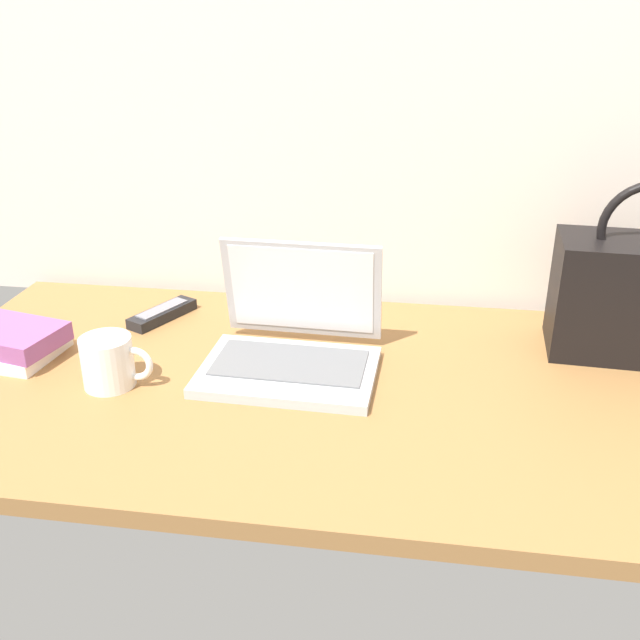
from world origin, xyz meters
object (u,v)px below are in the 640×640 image
at_px(remote_control_near, 162,313).
at_px(handbag, 638,295).
at_px(book_stack, 10,342).
at_px(laptop, 293,342).
at_px(coffee_mug, 109,361).

bearing_deg(remote_control_near, handbag, -0.87).
relative_size(remote_control_near, book_stack, 0.77).
xyz_separation_m(laptop, handbag, (0.62, 0.15, 0.07)).
bearing_deg(book_stack, laptop, 4.78).
distance_m(remote_control_near, book_stack, 0.30).
bearing_deg(book_stack, coffee_mug, -18.49).
height_order(laptop, remote_control_near, laptop).
distance_m(coffee_mug, handbag, 0.96).
distance_m(coffee_mug, book_stack, 0.24).
distance_m(handbag, book_stack, 1.17).
height_order(laptop, handbag, handbag).
xyz_separation_m(laptop, coffee_mug, (-0.30, -0.12, 0.00)).
bearing_deg(laptop, book_stack, -175.22).
bearing_deg(coffee_mug, laptop, 22.13).
height_order(coffee_mug, book_stack, coffee_mug).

